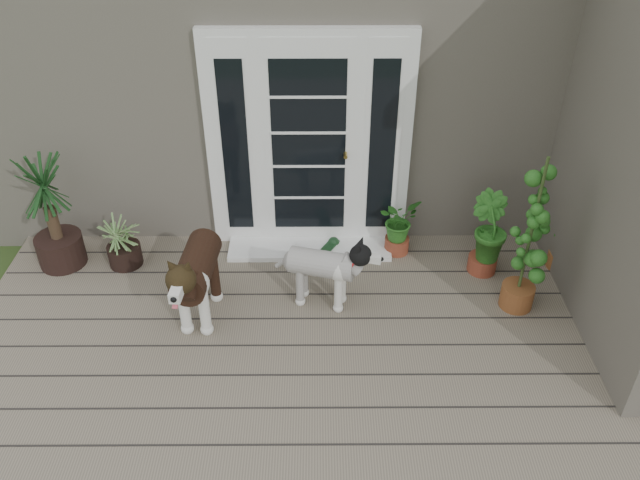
{
  "coord_description": "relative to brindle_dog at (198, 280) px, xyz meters",
  "views": [
    {
      "loc": [
        -0.12,
        -2.8,
        3.91
      ],
      "look_at": [
        -0.1,
        1.75,
        0.7
      ],
      "focal_mm": 36.19,
      "sensor_mm": 36.0,
      "label": 1
    }
  ],
  "objects": [
    {
      "name": "deck",
      "position": [
        1.13,
        -1.04,
        -0.45
      ],
      "size": [
        6.2,
        4.6,
        0.12
      ],
      "primitive_type": "cube",
      "color": "#6B5B4C",
      "rests_on": "ground"
    },
    {
      "name": "house_main",
      "position": [
        1.13,
        3.21,
        1.04
      ],
      "size": [
        7.4,
        4.0,
        3.1
      ],
      "primitive_type": "cube",
      "color": "#665E54",
      "rests_on": "ground"
    },
    {
      "name": "door_unit",
      "position": [
        0.93,
        1.16,
        0.68
      ],
      "size": [
        1.9,
        0.14,
        2.15
      ],
      "primitive_type": "cube",
      "color": "white",
      "rests_on": "deck"
    },
    {
      "name": "door_step",
      "position": [
        0.93,
        0.96,
        -0.37
      ],
      "size": [
        1.6,
        0.4,
        0.05
      ],
      "primitive_type": "cube",
      "color": "white",
      "rests_on": "deck"
    },
    {
      "name": "brindle_dog",
      "position": [
        0.0,
        0.0,
        0.0
      ],
      "size": [
        0.48,
        0.97,
        0.78
      ],
      "primitive_type": null,
      "rotation": [
        0.0,
        0.0,
        3.06
      ],
      "color": "#321D12",
      "rests_on": "deck"
    },
    {
      "name": "white_dog",
      "position": [
        1.04,
        0.17,
        -0.08
      ],
      "size": [
        0.82,
        0.51,
        0.63
      ],
      "primitive_type": null,
      "rotation": [
        0.0,
        0.0,
        -1.83
      ],
      "color": "silver",
      "rests_on": "deck"
    },
    {
      "name": "spider_plant",
      "position": [
        -0.85,
        0.75,
        -0.11
      ],
      "size": [
        0.56,
        0.56,
        0.56
      ],
      "primitive_type": null,
      "rotation": [
        0.0,
        0.0,
        0.06
      ],
      "color": "#8A995E",
      "rests_on": "deck"
    },
    {
      "name": "yucca",
      "position": [
        -1.46,
        0.77,
        0.21
      ],
      "size": [
        0.93,
        0.93,
        1.2
      ],
      "primitive_type": null,
      "rotation": [
        0.0,
        0.0,
        0.13
      ],
      "color": "black",
      "rests_on": "deck"
    },
    {
      "name": "herb_a",
      "position": [
        1.79,
        0.94,
        -0.15
      ],
      "size": [
        0.54,
        0.54,
        0.49
      ],
      "primitive_type": "imported",
      "rotation": [
        0.0,
        0.0,
        0.78
      ],
      "color": "#22621C",
      "rests_on": "deck"
    },
    {
      "name": "herb_b",
      "position": [
        2.57,
        0.63,
        -0.09
      ],
      "size": [
        0.56,
        0.56,
        0.61
      ],
      "primitive_type": "imported",
      "rotation": [
        0.0,
        0.0,
        2.18
      ],
      "color": "#185016",
      "rests_on": "deck"
    },
    {
      "name": "herb_c",
      "position": [
        3.36,
        0.68,
        -0.13
      ],
      "size": [
        0.36,
        0.36,
        0.52
      ],
      "primitive_type": "imported",
      "rotation": [
        0.0,
        0.0,
        4.61
      ],
      "color": "#184E16",
      "rests_on": "deck"
    },
    {
      "name": "sapling",
      "position": [
        2.77,
        0.12,
        0.38
      ],
      "size": [
        0.56,
        0.56,
        1.54
      ],
      "primitive_type": null,
      "rotation": [
        0.0,
        0.0,
        0.3
      ],
      "color": "#1C5418",
      "rests_on": "deck"
    },
    {
      "name": "clog_left",
      "position": [
        1.06,
        0.7,
        -0.35
      ],
      "size": [
        0.2,
        0.32,
        0.09
      ],
      "primitive_type": null,
      "rotation": [
        0.0,
        0.0,
        -0.21
      ],
      "color": "#153620",
      "rests_on": "deck"
    },
    {
      "name": "clog_right",
      "position": [
        1.13,
        0.95,
        -0.35
      ],
      "size": [
        0.26,
        0.32,
        0.09
      ],
      "primitive_type": null,
      "rotation": [
        0.0,
        0.0,
        -0.51
      ],
      "color": "#153519",
      "rests_on": "deck"
    }
  ]
}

